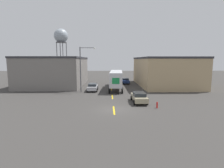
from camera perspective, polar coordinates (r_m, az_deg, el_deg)
ground_plane at (r=22.66m, az=0.59°, el=-8.28°), size 160.00×160.00×0.00m
road_centerline at (r=30.15m, az=0.10°, el=-4.18°), size 0.20×19.94×0.01m
warehouse_left at (r=46.32m, az=-17.81°, el=4.05°), size 13.83×19.03×7.03m
warehouse_right at (r=45.25m, az=16.78°, el=3.98°), size 12.74×19.19×6.97m
semi_truck at (r=38.48m, az=1.42°, el=1.95°), size 3.55×13.82×3.91m
parked_car_left_far at (r=36.06m, az=-6.34°, el=-0.93°), size 2.08×4.77×1.52m
parked_car_right_far at (r=46.92m, az=4.34°, el=1.13°), size 2.08×4.77×1.52m
parked_car_right_near at (r=26.42m, az=8.82°, el=-4.22°), size 2.08×4.77×1.52m
water_tower at (r=77.39m, az=-16.30°, el=14.67°), size 5.73×5.73×19.01m
street_lamp at (r=34.56m, az=-9.67°, el=5.78°), size 3.17×0.32×8.76m
fire_hydrant at (r=23.89m, az=14.50°, el=-6.63°), size 0.22×0.22×0.85m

